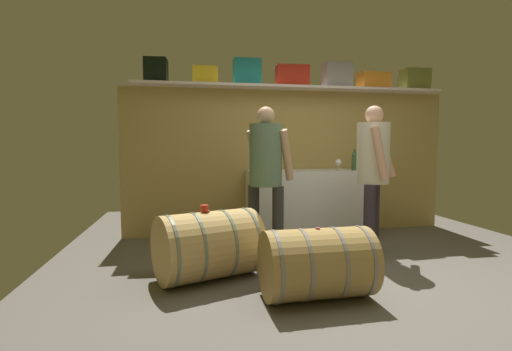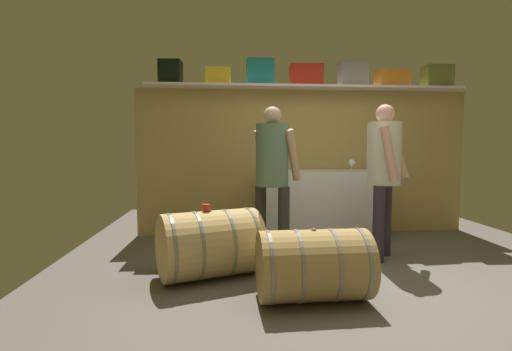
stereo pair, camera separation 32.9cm
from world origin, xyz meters
name	(u,v)px [view 1 (the left image)]	position (x,y,z in m)	size (l,w,h in m)	color
ground_plane	(330,267)	(0.00, 0.54, -0.01)	(5.80, 7.48, 0.02)	#615C53
back_wall_panel	(289,162)	(0.00, 2.14, 1.00)	(4.60, 0.10, 2.00)	tan
high_shelf_board	(293,88)	(0.00, 1.99, 2.01)	(4.23, 0.40, 0.03)	silver
toolcase_black	(156,71)	(-1.80, 1.99, 2.18)	(0.28, 0.26, 0.30)	black
toolcase_yellow	(205,76)	(-1.18, 1.99, 2.14)	(0.32, 0.24, 0.22)	yellow
toolcase_teal	(247,72)	(-0.63, 1.99, 2.20)	(0.36, 0.20, 0.35)	teal
toolcase_red	(292,76)	(-0.01, 1.99, 2.17)	(0.44, 0.24, 0.28)	red
toolcase_grey	(337,76)	(0.63, 1.99, 2.20)	(0.36, 0.27, 0.34)	gray
toolcase_orange	(374,81)	(1.18, 1.99, 2.14)	(0.43, 0.24, 0.23)	orange
toolcase_olive	(415,80)	(1.82, 1.99, 2.18)	(0.37, 0.24, 0.30)	olive
work_cabinet	(308,204)	(0.16, 1.77, 0.45)	(1.61, 0.62, 0.90)	white
wine_bottle_green	(354,161)	(0.78, 1.70, 1.03)	(0.07, 0.07, 0.28)	#35592F
wine_glass	(338,163)	(0.50, 1.56, 1.01)	(0.08, 0.08, 0.15)	white
wine_barrel_near	(208,245)	(-1.25, 0.39, 0.31)	(1.06, 0.89, 0.64)	tan
wine_barrel_far	(317,263)	(-0.41, -0.22, 0.29)	(0.89, 0.60, 0.58)	#A48344
tasting_cup	(204,208)	(-1.28, 0.39, 0.66)	(0.07, 0.07, 0.06)	red
winemaker_pouring	(373,164)	(0.60, 0.83, 1.02)	(0.50, 0.52, 1.67)	#2F2832
visitor_tasting	(266,166)	(-0.60, 0.90, 1.01)	(0.53, 0.50, 1.64)	#2C2E30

